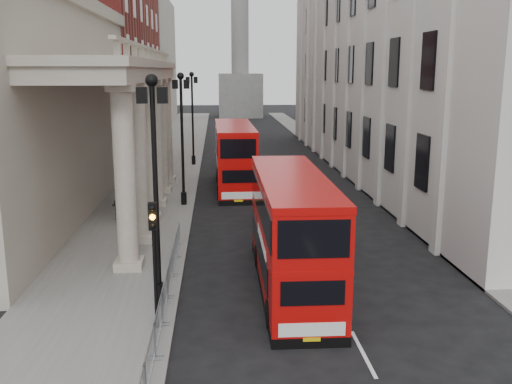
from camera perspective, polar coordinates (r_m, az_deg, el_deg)
name	(u,v)px	position (r m, az deg, el deg)	size (l,w,h in m)	color
ground	(167,360)	(18.11, -8.86, -16.25)	(260.00, 260.00, 0.00)	black
sidewalk_west	(161,177)	(46.90, -9.47, 1.46)	(6.00, 140.00, 0.12)	slate
sidewalk_east	(361,175)	(48.16, 10.47, 1.70)	(3.00, 140.00, 0.12)	slate
kerb	(198,177)	(46.70, -5.86, 1.53)	(0.20, 140.00, 0.14)	slate
portico_building	(7,116)	(36.08, -23.67, 7.01)	(9.00, 28.00, 12.00)	#A09686
brick_building	(103,47)	(65.07, -15.06, 13.82)	(9.00, 32.00, 22.00)	maroon
west_building_far	(142,61)	(96.66, -11.37, 12.69)	(9.00, 30.00, 20.00)	#A09686
east_building	(391,21)	(50.17, 13.34, 16.26)	(8.00, 55.00, 25.00)	beige
monument_column	(240,29)	(108.24, -1.62, 15.99)	(8.00, 8.00, 54.20)	#60605E
lamp_post_south	(155,176)	(20.34, -10.05, 1.58)	(1.05, 0.44, 8.32)	black
lamp_post_mid	(182,130)	(36.14, -7.41, 6.18)	(1.05, 0.44, 8.32)	black
lamp_post_north	(192,112)	(52.07, -6.37, 7.98)	(1.05, 0.44, 8.32)	black
traffic_light	(154,242)	(18.80, -10.18, -4.96)	(0.28, 0.33, 4.30)	black
crowd_barriers	(162,309)	(19.85, -9.40, -11.49)	(0.50, 18.75, 1.10)	gray
bus_near	(292,230)	(22.59, 3.59, -3.80)	(2.62, 10.58, 4.56)	#BD0A08
bus_far	(235,156)	(41.66, -2.16, 3.65)	(2.79, 10.95, 4.71)	#C20A08
pedestrian_a	(137,206)	(33.71, -11.85, -1.35)	(0.56, 0.37, 1.53)	black
pedestrian_b	(118,206)	(33.63, -13.61, -1.40)	(0.78, 0.61, 1.60)	black
pedestrian_c	(145,180)	(40.83, -11.03, 1.22)	(0.89, 0.58, 1.81)	black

